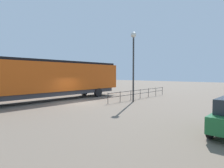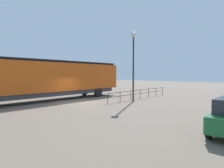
% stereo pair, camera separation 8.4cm
% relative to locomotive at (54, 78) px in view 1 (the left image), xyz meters
% --- Properties ---
extents(ground_plane, '(120.00, 120.00, 0.00)m').
position_rel_locomotive_xyz_m(ground_plane, '(3.21, 0.55, -2.35)').
color(ground_plane, '#756656').
extents(locomotive, '(2.90, 18.04, 4.18)m').
position_rel_locomotive_xyz_m(locomotive, '(0.00, 0.00, 0.00)').
color(locomotive, '#D15114').
rests_on(locomotive, ground_plane).
extents(lamp_post, '(0.53, 0.53, 6.89)m').
position_rel_locomotive_xyz_m(lamp_post, '(7.04, 4.47, 2.49)').
color(lamp_post, '#2D2D2D').
rests_on(lamp_post, ground_plane).
extents(platform_fence, '(0.05, 10.88, 1.05)m').
position_rel_locomotive_xyz_m(platform_fence, '(6.08, 7.21, -1.66)').
color(platform_fence, black).
rests_on(platform_fence, ground_plane).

